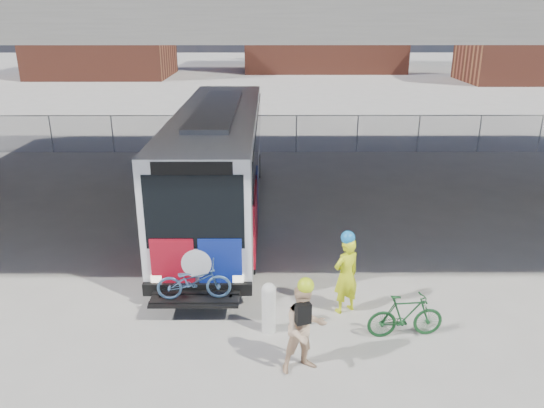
{
  "coord_description": "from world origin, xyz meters",
  "views": [
    {
      "loc": [
        -0.32,
        -13.56,
        6.54
      ],
      "look_at": [
        -0.25,
        0.04,
        1.6
      ],
      "focal_mm": 35.0,
      "sensor_mm": 36.0,
      "label": 1
    }
  ],
  "objects_px": {
    "cyclist_hivis": "(346,273)",
    "cyclist_tan": "(305,328)",
    "bollard": "(269,306)",
    "bike_parked": "(405,316)",
    "bus": "(219,154)"
  },
  "relations": [
    {
      "from": "bus",
      "to": "cyclist_hivis",
      "type": "relative_size",
      "value": 6.43
    },
    {
      "from": "bus",
      "to": "cyclist_tan",
      "type": "height_order",
      "value": "bus"
    },
    {
      "from": "bollard",
      "to": "cyclist_tan",
      "type": "relative_size",
      "value": 0.59
    },
    {
      "from": "cyclist_tan",
      "to": "bike_parked",
      "type": "relative_size",
      "value": 1.21
    },
    {
      "from": "cyclist_hivis",
      "to": "cyclist_tan",
      "type": "relative_size",
      "value": 1.01
    },
    {
      "from": "bollard",
      "to": "bus",
      "type": "bearing_deg",
      "value": 103.09
    },
    {
      "from": "bollard",
      "to": "cyclist_hivis",
      "type": "xyz_separation_m",
      "value": [
        1.75,
        0.83,
        0.34
      ]
    },
    {
      "from": "bollard",
      "to": "cyclist_hivis",
      "type": "bearing_deg",
      "value": 25.38
    },
    {
      "from": "bollard",
      "to": "cyclist_hivis",
      "type": "distance_m",
      "value": 1.97
    },
    {
      "from": "bus",
      "to": "bollard",
      "type": "relative_size",
      "value": 11.07
    },
    {
      "from": "cyclist_tan",
      "to": "bike_parked",
      "type": "height_order",
      "value": "cyclist_tan"
    },
    {
      "from": "bollard",
      "to": "cyclist_hivis",
      "type": "relative_size",
      "value": 0.58
    },
    {
      "from": "bollard",
      "to": "cyclist_tan",
      "type": "distance_m",
      "value": 1.51
    },
    {
      "from": "bus",
      "to": "bollard",
      "type": "xyz_separation_m",
      "value": [
        1.67,
        -7.16,
        -1.49
      ]
    },
    {
      "from": "bollard",
      "to": "bike_parked",
      "type": "xyz_separation_m",
      "value": [
        2.89,
        -0.2,
        -0.13
      ]
    }
  ]
}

